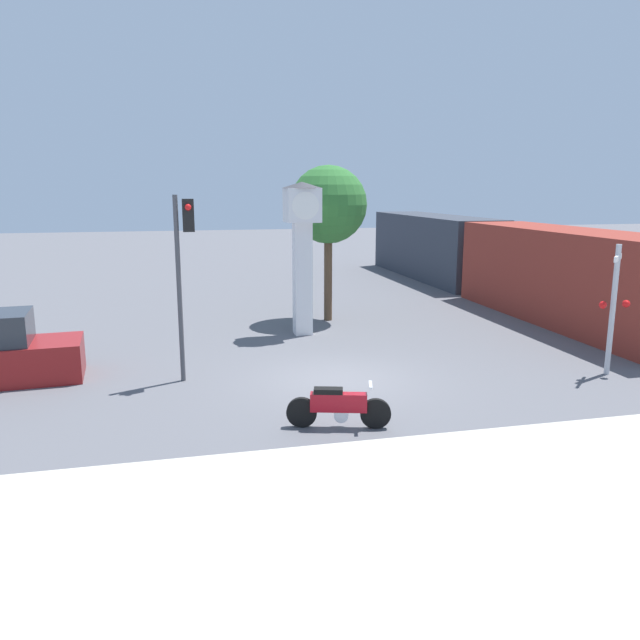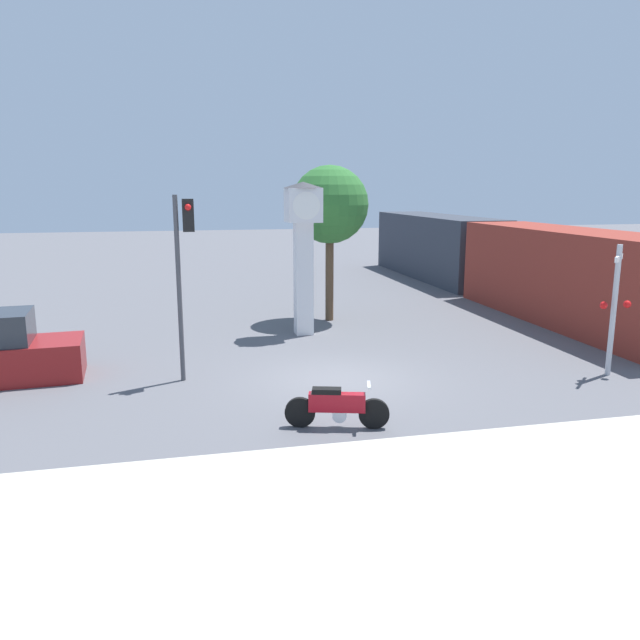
{
  "view_description": "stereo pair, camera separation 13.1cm",
  "coord_description": "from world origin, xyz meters",
  "px_view_note": "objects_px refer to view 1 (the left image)",
  "views": [
    {
      "loc": [
        -4.05,
        -15.0,
        4.87
      ],
      "look_at": [
        -0.28,
        0.98,
        1.39
      ],
      "focal_mm": 35.0,
      "sensor_mm": 36.0,
      "label": 1
    },
    {
      "loc": [
        -3.92,
        -15.03,
        4.87
      ],
      "look_at": [
        -0.28,
        0.98,
        1.39
      ],
      "focal_mm": 35.0,
      "sensor_mm": 36.0,
      "label": 2
    }
  ],
  "objects_px": {
    "clock_tower": "(302,235)",
    "railroad_crossing_signal": "(613,304)",
    "traffic_light": "(183,256)",
    "freight_train": "(488,259)",
    "street_tree": "(328,206)",
    "motorcycle": "(338,406)"
  },
  "relations": [
    {
      "from": "clock_tower",
      "to": "railroad_crossing_signal",
      "type": "xyz_separation_m",
      "value": [
        6.96,
        -6.47,
        -1.46
      ]
    },
    {
      "from": "freight_train",
      "to": "traffic_light",
      "type": "xyz_separation_m",
      "value": [
        -13.83,
        -10.2,
        1.52
      ]
    },
    {
      "from": "clock_tower",
      "to": "railroad_crossing_signal",
      "type": "distance_m",
      "value": 9.62
    },
    {
      "from": "railroad_crossing_signal",
      "to": "street_tree",
      "type": "height_order",
      "value": "street_tree"
    },
    {
      "from": "motorcycle",
      "to": "street_tree",
      "type": "bearing_deg",
      "value": 93.03
    },
    {
      "from": "motorcycle",
      "to": "street_tree",
      "type": "height_order",
      "value": "street_tree"
    },
    {
      "from": "traffic_light",
      "to": "railroad_crossing_signal",
      "type": "height_order",
      "value": "traffic_light"
    },
    {
      "from": "clock_tower",
      "to": "freight_train",
      "type": "height_order",
      "value": "clock_tower"
    },
    {
      "from": "railroad_crossing_signal",
      "to": "motorcycle",
      "type": "bearing_deg",
      "value": -165.75
    },
    {
      "from": "freight_train",
      "to": "railroad_crossing_signal",
      "type": "relative_size",
      "value": 7.01
    },
    {
      "from": "motorcycle",
      "to": "street_tree",
      "type": "relative_size",
      "value": 0.37
    },
    {
      "from": "traffic_light",
      "to": "street_tree",
      "type": "xyz_separation_m",
      "value": [
        5.33,
        6.48,
        1.03
      ]
    },
    {
      "from": "railroad_crossing_signal",
      "to": "street_tree",
      "type": "distance_m",
      "value": 10.42
    },
    {
      "from": "clock_tower",
      "to": "traffic_light",
      "type": "height_order",
      "value": "clock_tower"
    },
    {
      "from": "motorcycle",
      "to": "clock_tower",
      "type": "bearing_deg",
      "value": 99.09
    },
    {
      "from": "motorcycle",
      "to": "freight_train",
      "type": "bearing_deg",
      "value": 68.45
    },
    {
      "from": "clock_tower",
      "to": "railroad_crossing_signal",
      "type": "height_order",
      "value": "clock_tower"
    },
    {
      "from": "motorcycle",
      "to": "clock_tower",
      "type": "height_order",
      "value": "clock_tower"
    },
    {
      "from": "railroad_crossing_signal",
      "to": "traffic_light",
      "type": "bearing_deg",
      "value": 169.57
    },
    {
      "from": "motorcycle",
      "to": "traffic_light",
      "type": "xyz_separation_m",
      "value": [
        -2.92,
        4.03,
        2.76
      ]
    },
    {
      "from": "clock_tower",
      "to": "street_tree",
      "type": "distance_m",
      "value": 2.6
    },
    {
      "from": "traffic_light",
      "to": "motorcycle",
      "type": "bearing_deg",
      "value": -54.06
    }
  ]
}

